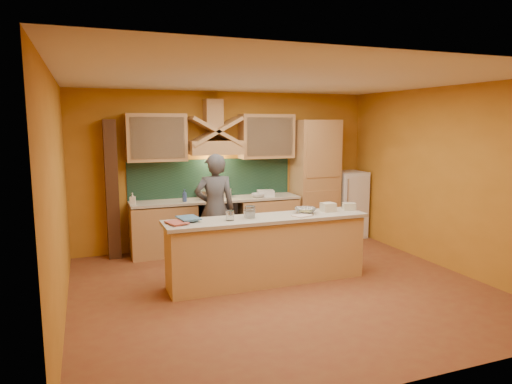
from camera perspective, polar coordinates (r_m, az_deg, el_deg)
name	(u,v)px	position (r m, az deg, el deg)	size (l,w,h in m)	color
floor	(282,288)	(6.40, 3.29, -11.88)	(5.50, 5.00, 0.01)	brown
ceiling	(284,79)	(6.03, 3.52, 13.92)	(5.50, 5.00, 0.01)	white
wall_back	(228,169)	(8.39, -3.58, 2.84)	(5.50, 0.02, 2.80)	#C27E26
wall_front	(407,227)	(3.95, 18.39, -4.14)	(5.50, 0.02, 2.80)	#C27E26
wall_left	(58,199)	(5.55, -23.52, -0.83)	(0.02, 5.00, 2.80)	#C27E26
wall_right	(446,178)	(7.60, 22.71, 1.59)	(0.02, 5.00, 2.80)	#C27E26
base_cabinet_left	(163,230)	(7.98, -11.51, -4.68)	(1.10, 0.60, 0.86)	tan
base_cabinet_right	(266,222)	(8.47, 1.29, -3.73)	(1.10, 0.60, 0.86)	tan
counter_top	(217,200)	(8.08, -4.96, -0.97)	(3.00, 0.62, 0.04)	#BFB5A1
stove	(217,225)	(8.17, -4.91, -4.08)	(0.60, 0.58, 0.90)	black
backsplash	(212,178)	(8.31, -5.52, 1.72)	(3.00, 0.03, 0.70)	#163225
range_hood	(215,147)	(8.03, -5.14, 5.57)	(0.92, 0.50, 0.24)	tan
hood_chimney	(213,114)	(8.12, -5.39, 9.70)	(0.30, 0.30, 0.50)	tan
upper_cabinet_left	(156,138)	(7.89, -12.37, 6.67)	(1.00, 0.35, 0.80)	tan
upper_cabinet_right	(267,136)	(8.42, 1.33, 6.97)	(1.00, 0.35, 0.80)	tan
pantry_column	(315,181)	(8.77, 7.38, 1.40)	(0.80, 0.60, 2.30)	tan
fridge	(348,204)	(9.22, 11.44, -1.50)	(0.58, 0.60, 1.30)	white
trim_column_left	(112,190)	(7.91, -17.57, 0.28)	(0.20, 0.30, 2.30)	#472816
island_body	(267,252)	(6.49, 1.42, -7.50)	(2.80, 0.55, 0.88)	#E1B473
island_top	(267,219)	(6.37, 1.44, -3.35)	(2.90, 0.62, 0.05)	#BFB5A1
person	(215,209)	(7.32, -5.16, -2.11)	(0.64, 0.42, 1.77)	#4C4C51
pot_large	(206,196)	(7.99, -6.30, -0.51)	(0.25, 0.25, 0.16)	silver
pot_small	(226,194)	(8.23, -3.75, -0.29)	(0.19, 0.19, 0.14)	#B8B9C0
soap_bottle_a	(133,199)	(7.67, -15.17, -0.85)	(0.09, 0.09, 0.20)	silver
soap_bottle_b	(184,196)	(7.81, -8.93, -0.44)	(0.08, 0.08, 0.21)	#334C8E
bowl_back	(258,195)	(8.18, 0.23, -0.43)	(0.23, 0.23, 0.07)	silver
dish_rack	(266,193)	(8.32, 1.22, -0.15)	(0.30, 0.23, 0.11)	silver
book_lower	(169,224)	(5.96, -10.84, -3.96)	(0.23, 0.31, 0.03)	#B04E3E
book_upper	(179,219)	(6.13, -9.58, -3.37)	(0.26, 0.35, 0.03)	#406C8E
jar_large	(250,212)	(6.26, -0.73, -2.54)	(0.14, 0.14, 0.17)	silver
jar_small	(230,215)	(6.14, -3.28, -2.95)	(0.11, 0.11, 0.13)	white
kitchen_scale	(249,214)	(6.34, -0.91, -2.77)	(0.11, 0.11, 0.09)	white
mixing_bowl	(305,211)	(6.66, 6.19, -2.31)	(0.31, 0.31, 0.08)	white
cloth	(302,216)	(6.45, 5.79, -2.95)	(0.26, 0.19, 0.02)	beige
grocery_bag_a	(328,207)	(6.83, 9.00, -1.89)	(0.20, 0.16, 0.13)	beige
grocery_bag_b	(349,206)	(7.00, 11.55, -1.79)	(0.18, 0.14, 0.11)	beige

